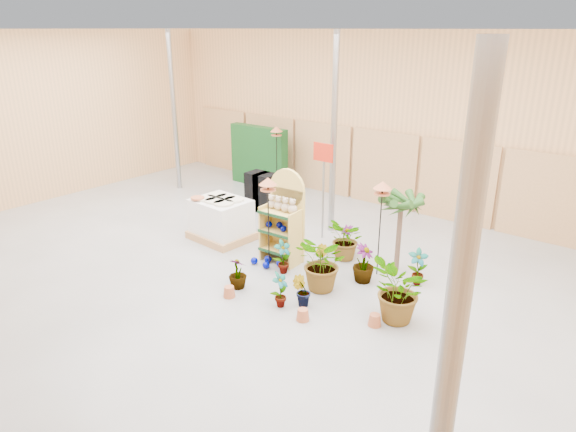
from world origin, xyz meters
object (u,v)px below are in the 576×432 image
object	(u,v)px
pallet_stack	(221,219)
potted_plant_2	(324,263)
bird_table_front	(268,184)
display_shelf	(285,220)

from	to	relation	value
pallet_stack	potted_plant_2	size ratio (longest dim) A/B	1.27
pallet_stack	potted_plant_2	bearing A→B (deg)	-6.88
bird_table_front	display_shelf	bearing A→B (deg)	90.99
display_shelf	pallet_stack	distance (m)	1.87
pallet_stack	potted_plant_2	xyz separation A→B (m)	(3.22, -0.56, 0.07)
bird_table_front	pallet_stack	bearing A→B (deg)	165.34
display_shelf	potted_plant_2	world-z (taller)	display_shelf
display_shelf	potted_plant_2	distance (m)	1.55
bird_table_front	potted_plant_2	xyz separation A→B (m)	(1.38, -0.08, -1.20)
display_shelf	potted_plant_2	xyz separation A→B (m)	(1.39, -0.60, -0.34)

